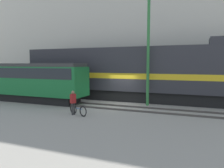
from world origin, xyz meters
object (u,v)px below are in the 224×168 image
streetcar (23,79)px  person (73,100)px  bicycle (78,110)px  freight_locomotive (127,73)px  utility_pole_left (148,53)px

streetcar → person: 8.09m
streetcar → bicycle: (7.74, -3.19, -1.66)m
freight_locomotive → person: freight_locomotive is taller
freight_locomotive → utility_pole_left: size_ratio=2.34×
freight_locomotive → streetcar: (-8.87, -4.08, -0.59)m
bicycle → person: bearing=-179.3°
person → utility_pole_left: size_ratio=0.19×
freight_locomotive → bicycle: 7.70m
streetcar → bicycle: 8.54m
freight_locomotive → utility_pole_left: utility_pole_left is taller
bicycle → utility_pole_left: utility_pole_left is taller
bicycle → person: size_ratio=1.00×
bicycle → streetcar: bearing=157.6°
streetcar → utility_pole_left: bearing=10.2°
bicycle → utility_pole_left: size_ratio=0.19×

